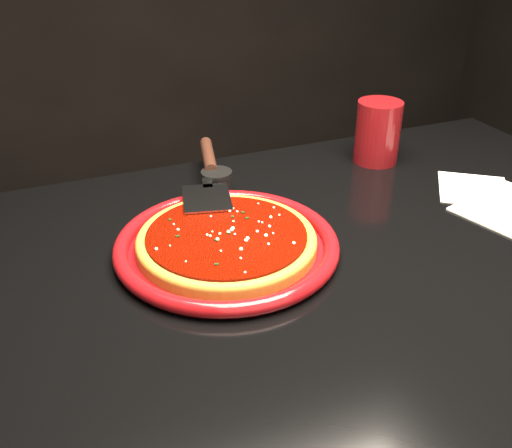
{
  "coord_description": "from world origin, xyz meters",
  "views": [
    {
      "loc": [
        -0.4,
        -0.64,
        1.22
      ],
      "look_at": [
        -0.1,
        0.08,
        0.77
      ],
      "focal_mm": 40.0,
      "sensor_mm": 36.0,
      "label": 1
    }
  ],
  "objects_px": {
    "pizza_server": "(209,173)",
    "ramekin": "(217,182)",
    "table": "(324,418)",
    "cup": "(378,132)",
    "plate": "(227,245)"
  },
  "relations": [
    {
      "from": "pizza_server",
      "to": "ramekin",
      "type": "distance_m",
      "value": 0.03
    },
    {
      "from": "table",
      "to": "ramekin",
      "type": "distance_m",
      "value": 0.48
    },
    {
      "from": "cup",
      "to": "ramekin",
      "type": "xyz_separation_m",
      "value": [
        -0.35,
        -0.02,
        -0.04
      ]
    },
    {
      "from": "table",
      "to": "cup",
      "type": "xyz_separation_m",
      "value": [
        0.23,
        0.27,
        0.44
      ]
    },
    {
      "from": "plate",
      "to": "pizza_server",
      "type": "xyz_separation_m",
      "value": [
        0.04,
        0.19,
        0.03
      ]
    },
    {
      "from": "table",
      "to": "cup",
      "type": "relative_size",
      "value": 9.67
    },
    {
      "from": "plate",
      "to": "pizza_server",
      "type": "bearing_deg",
      "value": 79.31
    },
    {
      "from": "table",
      "to": "cup",
      "type": "distance_m",
      "value": 0.56
    },
    {
      "from": "pizza_server",
      "to": "cup",
      "type": "xyz_separation_m",
      "value": [
        0.36,
        0.02,
        0.02
      ]
    },
    {
      "from": "plate",
      "to": "cup",
      "type": "distance_m",
      "value": 0.45
    },
    {
      "from": "pizza_server",
      "to": "ramekin",
      "type": "height_order",
      "value": "pizza_server"
    },
    {
      "from": "plate",
      "to": "ramekin",
      "type": "bearing_deg",
      "value": 75.32
    },
    {
      "from": "plate",
      "to": "cup",
      "type": "xyz_separation_m",
      "value": [
        0.4,
        0.21,
        0.05
      ]
    },
    {
      "from": "table",
      "to": "ramekin",
      "type": "relative_size",
      "value": 21.37
    },
    {
      "from": "ramekin",
      "to": "plate",
      "type": "bearing_deg",
      "value": -104.68
    }
  ]
}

